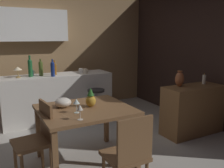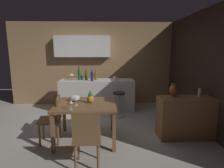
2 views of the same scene
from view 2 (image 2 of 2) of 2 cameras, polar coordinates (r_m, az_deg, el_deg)
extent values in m
plane|color=#B7B2A8|center=(4.18, -7.50, -13.95)|extent=(9.00, 9.00, 0.00)
cube|color=#9E7A51|center=(5.93, -5.97, 6.24)|extent=(5.20, 0.10, 2.60)
cube|color=white|center=(5.82, -9.16, 11.51)|extent=(1.70, 0.32, 0.64)
cube|color=#33231E|center=(4.66, 25.59, 4.21)|extent=(0.10, 4.40, 2.60)
cube|color=brown|center=(3.49, -8.22, -6.32)|extent=(1.13, 0.98, 0.04)
cube|color=brown|center=(4.10, -14.72, -9.45)|extent=(0.06, 0.06, 0.70)
cube|color=brown|center=(4.01, 0.02, -9.57)|extent=(0.06, 0.06, 0.70)
cube|color=brown|center=(3.31, -18.04, -14.52)|extent=(0.06, 0.06, 0.70)
cube|color=brown|center=(3.20, 0.67, -14.92)|extent=(0.06, 0.06, 0.70)
cube|color=silver|center=(5.31, -4.67, -3.51)|extent=(2.10, 0.60, 0.90)
cube|color=olive|center=(3.97, 22.14, -9.65)|extent=(1.10, 0.44, 0.82)
cube|color=brown|center=(3.67, -18.96, -10.60)|extent=(0.44, 0.44, 0.04)
cube|color=brown|center=(3.57, -16.31, -7.20)|extent=(0.07, 0.38, 0.45)
cylinder|color=brown|center=(3.64, -21.75, -14.84)|extent=(0.04, 0.04, 0.42)
cylinder|color=brown|center=(3.93, -20.72, -12.90)|extent=(0.04, 0.04, 0.42)
cylinder|color=brown|center=(3.59, -16.58, -14.94)|extent=(0.04, 0.04, 0.42)
cylinder|color=brown|center=(3.88, -15.97, -12.94)|extent=(0.04, 0.04, 0.42)
cube|color=brown|center=(2.83, -7.70, -16.40)|extent=(0.40, 0.40, 0.04)
cube|color=brown|center=(2.57, -8.18, -13.61)|extent=(0.38, 0.03, 0.46)
cylinder|color=brown|center=(3.10, -10.43, -18.84)|extent=(0.04, 0.04, 0.42)
cylinder|color=brown|center=(3.07, -4.17, -18.95)|extent=(0.04, 0.04, 0.42)
cylinder|color=brown|center=(2.83, -11.37, -21.97)|extent=(0.04, 0.04, 0.42)
cylinder|color=brown|center=(2.80, -4.36, -22.15)|extent=(0.04, 0.04, 0.42)
cylinder|color=#262323|center=(4.77, 2.16, -2.91)|extent=(0.32, 0.32, 0.04)
cylinder|color=silver|center=(4.85, 2.14, -6.50)|extent=(0.04, 0.04, 0.60)
cylinder|color=silver|center=(4.94, 2.11, -9.80)|extent=(0.34, 0.34, 0.03)
cylinder|color=silver|center=(3.16, -12.67, -7.83)|extent=(0.06, 0.06, 0.00)
cylinder|color=silver|center=(3.15, -12.71, -6.87)|extent=(0.01, 0.01, 0.11)
cone|color=silver|center=(3.12, -12.77, -5.40)|extent=(0.07, 0.07, 0.06)
cylinder|color=silver|center=(3.39, -11.15, -6.55)|extent=(0.06, 0.06, 0.00)
cylinder|color=silver|center=(3.37, -11.18, -5.64)|extent=(0.01, 0.01, 0.11)
cone|color=silver|center=(3.35, -11.23, -4.27)|extent=(0.08, 0.08, 0.06)
ellipsoid|color=gold|center=(3.48, -6.77, -4.72)|extent=(0.13, 0.13, 0.15)
cone|color=#2D6B28|center=(3.45, -6.81, -2.73)|extent=(0.09, 0.09, 0.10)
ellipsoid|color=beige|center=(3.67, -11.59, -4.31)|extent=(0.21, 0.21, 0.12)
cylinder|color=#1E592D|center=(5.22, -10.20, 2.74)|extent=(0.08, 0.08, 0.28)
sphere|color=#1E592D|center=(5.20, -10.25, 4.27)|extent=(0.08, 0.08, 0.08)
cylinder|color=#1E592D|center=(5.20, -10.27, 5.01)|extent=(0.04, 0.04, 0.09)
cylinder|color=#8C5114|center=(5.22, -5.18, 2.33)|extent=(0.07, 0.07, 0.19)
sphere|color=#8C5114|center=(5.21, -5.20, 3.34)|extent=(0.07, 0.07, 0.07)
cylinder|color=#8C5114|center=(5.20, -5.21, 3.96)|extent=(0.03, 0.03, 0.07)
cylinder|color=#475623|center=(5.22, -8.06, 2.56)|extent=(0.08, 0.08, 0.24)
sphere|color=#475623|center=(5.21, -8.09, 3.86)|extent=(0.08, 0.08, 0.08)
cylinder|color=#475623|center=(5.20, -8.11, 4.41)|extent=(0.03, 0.03, 0.05)
cylinder|color=navy|center=(5.03, -6.27, 2.29)|extent=(0.07, 0.07, 0.24)
sphere|color=navy|center=(5.01, -6.30, 3.63)|extent=(0.07, 0.07, 0.07)
cylinder|color=navy|center=(5.01, -6.31, 4.23)|extent=(0.03, 0.03, 0.06)
cylinder|color=beige|center=(5.07, 1.19, 1.62)|extent=(0.09, 0.09, 0.10)
torus|color=beige|center=(5.08, 1.82, 1.68)|extent=(0.05, 0.01, 0.05)
cylinder|color=teal|center=(5.35, -9.60, 2.00)|extent=(0.07, 0.07, 0.11)
torus|color=teal|center=(5.34, -9.08, 2.07)|extent=(0.05, 0.01, 0.05)
cylinder|color=white|center=(5.26, 0.84, 1.86)|extent=(0.09, 0.09, 0.08)
torus|color=white|center=(5.26, 1.45, 1.91)|extent=(0.05, 0.01, 0.05)
cylinder|color=#A58447|center=(5.27, -12.49, 1.28)|extent=(0.08, 0.08, 0.02)
cylinder|color=#A58447|center=(5.26, -12.52, 2.03)|extent=(0.02, 0.02, 0.12)
cone|color=beige|center=(5.25, -12.56, 3.00)|extent=(0.15, 0.15, 0.06)
cylinder|color=white|center=(4.00, 25.73, -2.47)|extent=(0.06, 0.06, 0.16)
ellipsoid|color=yellow|center=(3.98, 25.83, -1.18)|extent=(0.01, 0.01, 0.03)
ellipsoid|color=#B26038|center=(3.82, 18.58, -1.89)|extent=(0.14, 0.14, 0.24)
cylinder|color=#B26038|center=(3.80, 18.70, 0.03)|extent=(0.08, 0.08, 0.02)
camera|label=1|loc=(1.55, -67.92, 0.85)|focal=38.02mm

